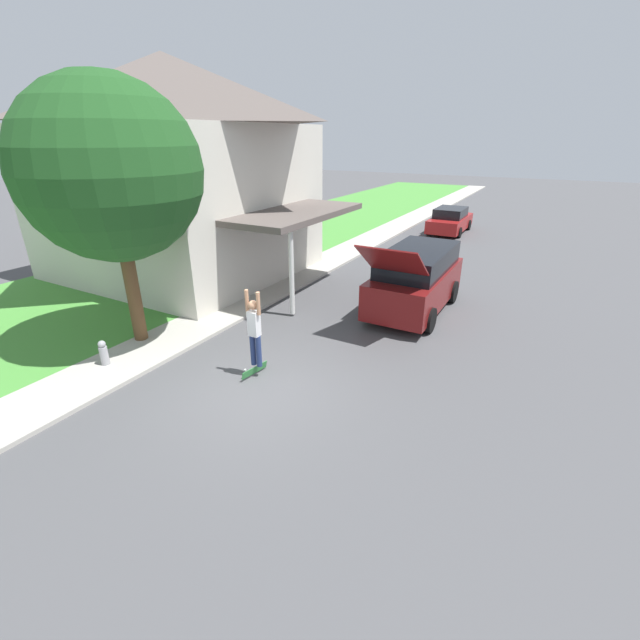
# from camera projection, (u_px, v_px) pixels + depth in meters

# --- Properties ---
(ground_plane) EXTENTS (120.00, 120.00, 0.00)m
(ground_plane) POSITION_uv_depth(u_px,v_px,m) (254.00, 388.00, 9.87)
(ground_plane) COLOR #49494C
(lawn) EXTENTS (10.00, 80.00, 0.08)m
(lawn) POSITION_uv_depth(u_px,v_px,m) (190.00, 271.00, 18.24)
(lawn) COLOR #478E38
(lawn) RESTS_ON ground_plane
(sidewalk) EXTENTS (1.80, 80.00, 0.10)m
(sidewalk) POSITION_uv_depth(u_px,v_px,m) (274.00, 287.00, 16.27)
(sidewalk) COLOR #ADA89E
(sidewalk) RESTS_ON ground_plane
(house) EXTENTS (11.65, 8.75, 8.05)m
(house) POSITION_uv_depth(u_px,v_px,m) (175.00, 166.00, 16.69)
(house) COLOR beige
(house) RESTS_ON lawn
(lawn_tree_near) EXTENTS (4.37, 4.37, 6.69)m
(lawn_tree_near) POSITION_uv_depth(u_px,v_px,m) (111.00, 172.00, 10.29)
(lawn_tree_near) COLOR brown
(lawn_tree_near) RESTS_ON lawn
(suv_parked) EXTENTS (2.10, 5.30, 2.74)m
(suv_parked) POSITION_uv_depth(u_px,v_px,m) (416.00, 279.00, 13.83)
(suv_parked) COLOR maroon
(suv_parked) RESTS_ON ground_plane
(car_down_street) EXTENTS (1.93, 4.28, 1.45)m
(car_down_street) POSITION_uv_depth(u_px,v_px,m) (450.00, 221.00, 25.41)
(car_down_street) COLOR maroon
(car_down_street) RESTS_ON ground_plane
(skateboarder) EXTENTS (0.41, 0.22, 1.89)m
(skateboarder) POSITION_uv_depth(u_px,v_px,m) (254.00, 328.00, 9.90)
(skateboarder) COLOR navy
(skateboarder) RESTS_ON ground_plane
(skateboard) EXTENTS (0.21, 0.82, 0.24)m
(skateboard) POSITION_uv_depth(u_px,v_px,m) (254.00, 370.00, 10.33)
(skateboard) COLOR #337F3D
(skateboard) RESTS_ON ground_plane
(fire_hydrant) EXTENTS (0.20, 0.20, 0.65)m
(fire_hydrant) POSITION_uv_depth(u_px,v_px,m) (104.00, 353.00, 10.58)
(fire_hydrant) COLOR #99999E
(fire_hydrant) RESTS_ON sidewalk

